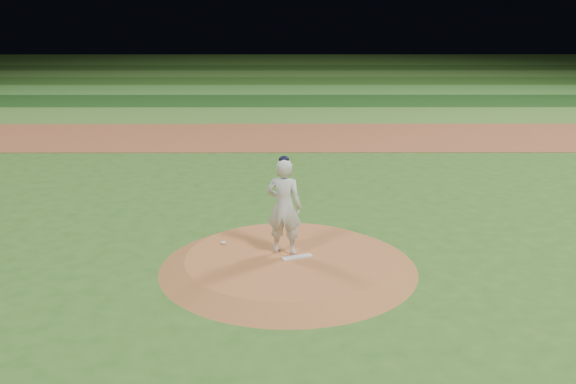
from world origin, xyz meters
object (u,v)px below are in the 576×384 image
at_px(pitchers_mound, 288,262).
at_px(pitcher_on_mound, 284,206).
at_px(pitching_rubber, 297,257).
at_px(rosin_bag, 223,243).

height_order(pitchers_mound, pitcher_on_mound, pitcher_on_mound).
xyz_separation_m(pitchers_mound, pitcher_on_mound, (-0.09, 0.22, 1.18)).
relative_size(pitching_rubber, pitcher_on_mound, 0.31).
bearing_deg(pitching_rubber, rosin_bag, 132.64).
distance_m(pitching_rubber, rosin_bag, 1.84).
relative_size(pitching_rubber, rosin_bag, 5.76).
bearing_deg(pitcher_on_mound, rosin_bag, 158.67).
relative_size(rosin_bag, pitcher_on_mound, 0.05).
bearing_deg(rosin_bag, pitcher_on_mound, -21.33).
height_order(pitchers_mound, rosin_bag, rosin_bag).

